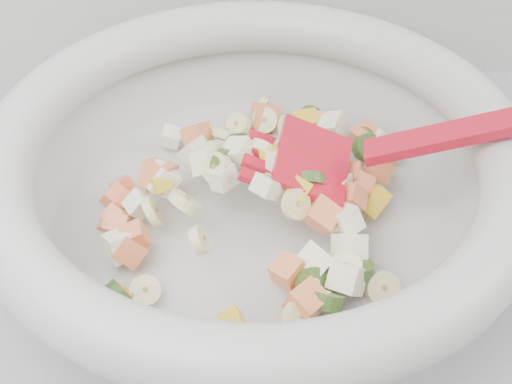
{
  "coord_description": "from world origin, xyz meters",
  "views": [
    {
      "loc": [
        0.01,
        1.08,
        1.34
      ],
      "look_at": [
        0.04,
        1.5,
        0.95
      ],
      "focal_mm": 50.0,
      "sensor_mm": 36.0,
      "label": 1
    }
  ],
  "objects": [
    {
      "name": "mixing_bowl",
      "position": [
        0.04,
        1.5,
        0.97
      ],
      "size": [
        0.52,
        0.43,
        0.17
      ],
      "color": "#BBBBB9",
      "rests_on": "counter"
    }
  ]
}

